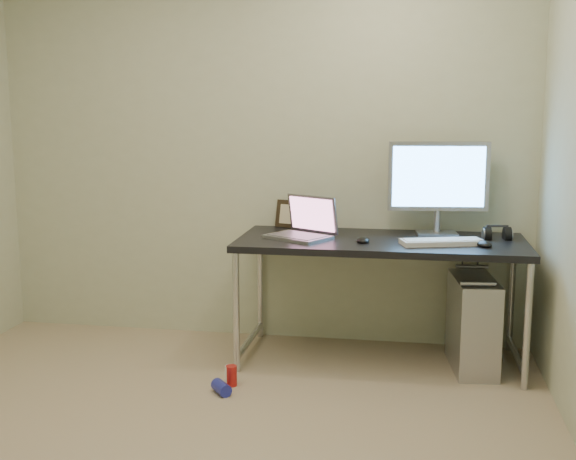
{
  "coord_description": "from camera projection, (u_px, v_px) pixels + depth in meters",
  "views": [
    {
      "loc": [
        0.98,
        -2.86,
        1.52
      ],
      "look_at": [
        0.31,
        1.03,
        0.85
      ],
      "focal_mm": 45.0,
      "sensor_mm": 36.0,
      "label": 1
    }
  ],
  "objects": [
    {
      "name": "can_red",
      "position": [
        231.0,
        376.0,
        3.99
      ],
      "size": [
        0.07,
        0.07,
        0.11
      ],
      "primitive_type": "cylinder",
      "rotation": [
        0.0,
        0.0,
        -0.07
      ],
      "color": "red",
      "rests_on": "ground"
    },
    {
      "name": "webcam",
      "position": [
        320.0,
        217.0,
        4.62
      ],
      "size": [
        0.04,
        0.04,
        0.11
      ],
      "rotation": [
        0.0,
        0.0,
        -0.33
      ],
      "color": "silver",
      "rests_on": "desk"
    },
    {
      "name": "cable_a",
      "position": [
        461.0,
        287.0,
        4.56
      ],
      "size": [
        0.01,
        0.16,
        0.69
      ],
      "primitive_type": "cylinder",
      "rotation": [
        0.21,
        0.0,
        0.0
      ],
      "color": "black",
      "rests_on": "ground"
    },
    {
      "name": "cable_b",
      "position": [
        476.0,
        292.0,
        4.53
      ],
      "size": [
        0.02,
        0.11,
        0.71
      ],
      "primitive_type": "cylinder",
      "rotation": [
        0.14,
        0.0,
        0.09
      ],
      "color": "black",
      "rests_on": "ground"
    },
    {
      "name": "picture_frame",
      "position": [
        292.0,
        214.0,
        4.67
      ],
      "size": [
        0.23,
        0.13,
        0.18
      ],
      "primitive_type": "cube",
      "rotation": [
        -0.21,
        0.0,
        -0.32
      ],
      "color": "black",
      "rests_on": "desk"
    },
    {
      "name": "wall_back",
      "position": [
        260.0,
        150.0,
        4.69
      ],
      "size": [
        3.5,
        0.02,
        2.5
      ],
      "primitive_type": "cube",
      "color": "beige",
      "rests_on": "ground"
    },
    {
      "name": "desk",
      "position": [
        381.0,
        252.0,
        4.29
      ],
      "size": [
        1.69,
        0.74,
        0.75
      ],
      "color": "black",
      "rests_on": "ground"
    },
    {
      "name": "laptop",
      "position": [
        304.0,
        228.0,
        4.33
      ],
      "size": [
        0.45,
        0.43,
        0.25
      ],
      "rotation": [
        0.0,
        0.0,
        -0.52
      ],
      "color": "#A0A1A6",
      "rests_on": "desk"
    },
    {
      "name": "mouse_left",
      "position": [
        363.0,
        239.0,
        4.18
      ],
      "size": [
        0.09,
        0.13,
        0.04
      ],
      "primitive_type": "ellipsoid",
      "rotation": [
        0.0,
        0.0,
        0.11
      ],
      "color": "black",
      "rests_on": "desk"
    },
    {
      "name": "headphones",
      "position": [
        497.0,
        235.0,
        4.27
      ],
      "size": [
        0.17,
        0.1,
        0.11
      ],
      "rotation": [
        0.0,
        0.0,
        0.1
      ],
      "color": "black",
      "rests_on": "desk"
    },
    {
      "name": "floor",
      "position": [
        180.0,
        455.0,
        3.2
      ],
      "size": [
        3.5,
        3.5,
        0.0
      ],
      "primitive_type": "plane",
      "color": "tan",
      "rests_on": "ground"
    },
    {
      "name": "keyboard",
      "position": [
        442.0,
        242.0,
        4.11
      ],
      "size": [
        0.49,
        0.28,
        0.03
      ],
      "primitive_type": "cube",
      "rotation": [
        0.0,
        0.0,
        0.29
      ],
      "color": "silver",
      "rests_on": "desk"
    },
    {
      "name": "can_blue",
      "position": [
        221.0,
        388.0,
        3.87
      ],
      "size": [
        0.13,
        0.14,
        0.07
      ],
      "primitive_type": "cylinder",
      "rotation": [
        1.57,
        0.0,
        0.68
      ],
      "color": "#242AA6",
      "rests_on": "ground"
    },
    {
      "name": "can_white",
      "position": [
        231.0,
        376.0,
        3.99
      ],
      "size": [
        0.07,
        0.07,
        0.11
      ],
      "primitive_type": "cylinder",
      "rotation": [
        0.0,
        0.0,
        0.23
      ],
      "color": "white",
      "rests_on": "ground"
    },
    {
      "name": "mouse_right",
      "position": [
        484.0,
        243.0,
        4.05
      ],
      "size": [
        0.11,
        0.14,
        0.04
      ],
      "primitive_type": "ellipsoid",
      "rotation": [
        0.0,
        0.0,
        0.33
      ],
      "color": "black",
      "rests_on": "desk"
    },
    {
      "name": "tower_computer",
      "position": [
        473.0,
        323.0,
        4.22
      ],
      "size": [
        0.29,
        0.54,
        0.58
      ],
      "rotation": [
        0.0,
        0.0,
        0.11
      ],
      "color": "#A2A3A7",
      "rests_on": "ground"
    },
    {
      "name": "monitor",
      "position": [
        438.0,
        181.0,
        4.37
      ],
      "size": [
        0.61,
        0.2,
        0.57
      ],
      "rotation": [
        0.0,
        0.0,
        0.12
      ],
      "color": "#A0A1A6",
      "rests_on": "desk"
    }
  ]
}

